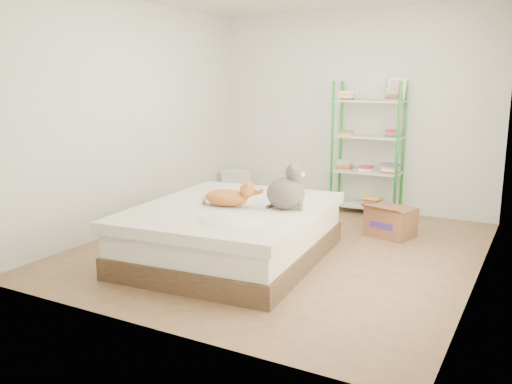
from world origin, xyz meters
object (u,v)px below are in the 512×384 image
Objects in this scene: shelf_unit at (368,149)px; white_bin at (236,184)px; orange_cat at (226,195)px; cardboard_box at (391,222)px; bed at (232,232)px; grey_cat at (286,186)px.

shelf_unit is 2.06m from white_bin.
orange_cat is 0.92× the size of cardboard_box.
shelf_unit is 4.27× the size of white_bin.
shelf_unit reaches higher than bed.
shelf_unit reaches higher than cardboard_box.
shelf_unit reaches higher than grey_cat.
grey_cat reaches higher than cardboard_box.
shelf_unit is at bearing 71.33° from bed.
shelf_unit is at bearing -23.82° from grey_cat.
grey_cat is 0.25× the size of shelf_unit.
grey_cat is (0.55, 0.15, 0.11)m from orange_cat.
shelf_unit is at bearing 67.43° from orange_cat.
orange_cat reaches higher than white_bin.
cardboard_box is (0.57, -0.90, -0.68)m from shelf_unit.
bed is 5.44× the size of white_bin.
shelf_unit is at bearing 138.06° from cardboard_box.
grey_cat is at bearing 7.11° from orange_cat.
bed is 3.95× the size of cardboard_box.
orange_cat is 2.78m from white_bin.
white_bin is (-1.96, -0.03, -0.64)m from shelf_unit.
cardboard_box is at bearing 47.48° from bed.
bed is 0.37m from orange_cat.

